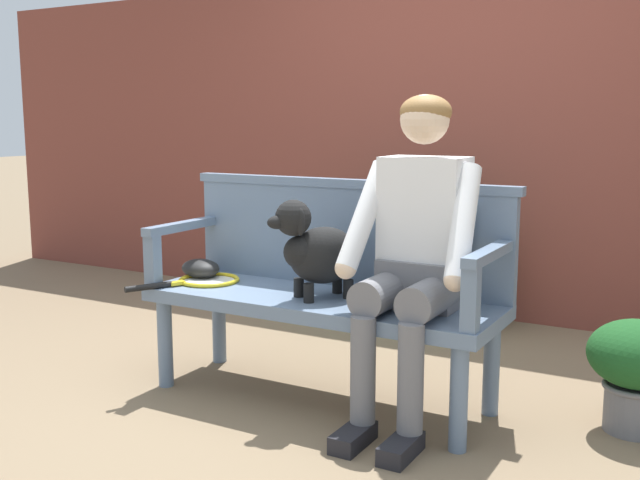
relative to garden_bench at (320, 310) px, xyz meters
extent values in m
plane|color=#7A664C|center=(0.00, 0.00, -0.42)|extent=(40.00, 40.00, 0.00)
cube|color=brown|center=(0.00, 1.90, 0.67)|extent=(8.00, 0.30, 2.17)
ellipsoid|color=#337538|center=(-0.81, 1.57, -0.13)|extent=(0.72, 0.67, 0.57)
ellipsoid|color=#1E5B23|center=(-0.14, 1.51, 0.01)|extent=(1.04, 0.78, 0.85)
cube|color=slate|center=(0.00, 0.00, 0.03)|extent=(1.60, 0.54, 0.06)
cylinder|color=slate|center=(-0.72, -0.21, -0.21)|extent=(0.07, 0.07, 0.42)
cylinder|color=slate|center=(0.72, -0.21, -0.21)|extent=(0.07, 0.07, 0.42)
cylinder|color=slate|center=(-0.72, 0.21, -0.21)|extent=(0.07, 0.07, 0.42)
cylinder|color=slate|center=(0.72, 0.21, -0.21)|extent=(0.07, 0.07, 0.42)
cube|color=slate|center=(0.00, 0.24, 0.29)|extent=(1.60, 0.05, 0.46)
cube|color=slate|center=(0.00, 0.24, 0.54)|extent=(1.64, 0.06, 0.04)
cube|color=slate|center=(-0.76, -0.23, 0.18)|extent=(0.06, 0.06, 0.24)
cube|color=slate|center=(-0.76, 0.00, 0.32)|extent=(0.06, 0.54, 0.04)
cube|color=slate|center=(0.76, -0.23, 0.18)|extent=(0.06, 0.06, 0.24)
cube|color=slate|center=(0.76, 0.00, 0.32)|extent=(0.06, 0.54, 0.04)
cube|color=black|center=(0.36, -0.37, -0.38)|extent=(0.10, 0.24, 0.07)
cylinder|color=slate|center=(0.36, -0.29, -0.13)|extent=(0.10, 0.10, 0.43)
cylinder|color=slate|center=(0.36, -0.12, 0.14)|extent=(0.15, 0.34, 0.15)
cube|color=black|center=(0.56, -0.37, -0.38)|extent=(0.10, 0.24, 0.07)
cylinder|color=slate|center=(0.56, -0.29, -0.13)|extent=(0.10, 0.10, 0.43)
cylinder|color=slate|center=(0.56, -0.12, 0.14)|extent=(0.15, 0.34, 0.15)
cube|color=slate|center=(0.46, 0.05, 0.16)|extent=(0.32, 0.24, 0.20)
cube|color=white|center=(0.46, 0.07, 0.42)|extent=(0.34, 0.22, 0.52)
cylinder|color=white|center=(0.25, -0.06, 0.44)|extent=(0.14, 0.35, 0.45)
sphere|color=beige|center=(0.23, -0.19, 0.24)|extent=(0.09, 0.09, 0.09)
cylinder|color=white|center=(0.67, -0.06, 0.44)|extent=(0.14, 0.35, 0.45)
sphere|color=beige|center=(0.69, -0.19, 0.24)|extent=(0.09, 0.09, 0.09)
sphere|color=beige|center=(0.46, 0.05, 0.83)|extent=(0.20, 0.20, 0.20)
ellipsoid|color=olive|center=(0.46, 0.06, 0.86)|extent=(0.21, 0.21, 0.14)
cylinder|color=black|center=(-0.07, -0.06, 0.10)|extent=(0.05, 0.05, 0.08)
cylinder|color=black|center=(0.02, -0.13, 0.10)|extent=(0.05, 0.05, 0.08)
cylinder|color=black|center=(0.04, 0.09, 0.10)|extent=(0.05, 0.05, 0.08)
cylinder|color=black|center=(0.13, 0.02, 0.10)|extent=(0.05, 0.05, 0.08)
ellipsoid|color=black|center=(0.03, -0.02, 0.25)|extent=(0.35, 0.37, 0.25)
sphere|color=black|center=(-0.04, -0.11, 0.27)|extent=(0.14, 0.14, 0.14)
sphere|color=black|center=(-0.06, -0.13, 0.42)|extent=(0.16, 0.16, 0.16)
ellipsoid|color=black|center=(-0.10, -0.19, 0.41)|extent=(0.11, 0.11, 0.06)
ellipsoid|color=black|center=(-0.10, -0.08, 0.41)|extent=(0.06, 0.06, 0.11)
ellipsoid|color=black|center=(0.00, -0.16, 0.41)|extent=(0.06, 0.06, 0.11)
sphere|color=black|center=(0.12, 0.10, 0.30)|extent=(0.07, 0.07, 0.07)
torus|color=yellow|center=(-0.61, -0.01, 0.07)|extent=(0.39, 0.39, 0.02)
cylinder|color=silver|center=(-0.61, -0.01, 0.07)|extent=(0.25, 0.25, 0.00)
cube|color=yellow|center=(-0.68, -0.16, 0.08)|extent=(0.06, 0.08, 0.02)
cylinder|color=black|center=(-0.74, -0.28, 0.08)|extent=(0.12, 0.21, 0.03)
ellipsoid|color=black|center=(-0.71, 0.05, 0.11)|extent=(0.27, 0.24, 0.09)
cylinder|color=slate|center=(1.28, 0.32, -0.32)|extent=(0.24, 0.24, 0.19)
torus|color=slate|center=(1.28, 0.32, -0.23)|extent=(0.26, 0.26, 0.02)
ellipsoid|color=#194C1E|center=(1.28, 0.32, -0.09)|extent=(0.39, 0.39, 0.27)
camera|label=1|loc=(1.59, -2.82, 0.84)|focal=42.23mm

